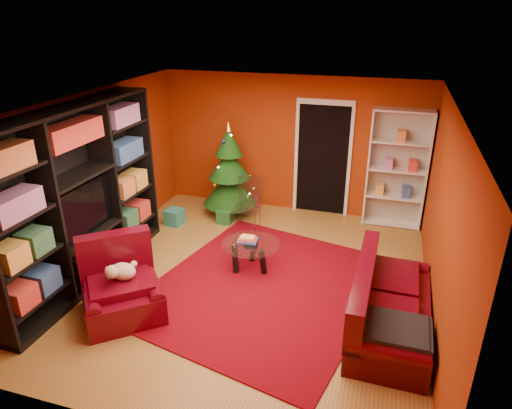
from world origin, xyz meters
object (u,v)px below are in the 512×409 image
(media_unit, at_px, (78,199))
(armchair, at_px, (121,287))
(rug, at_px, (264,287))
(gift_box_green, at_px, (225,216))
(gift_box_teal, at_px, (174,217))
(white_bookshelf, at_px, (397,170))
(dog, at_px, (123,271))
(gift_box_red, at_px, (253,201))
(christmas_tree, at_px, (229,171))
(sofa, at_px, (392,300))
(acrylic_chair, at_px, (247,208))
(coffee_table, at_px, (251,256))

(media_unit, height_order, armchair, media_unit)
(rug, bearing_deg, gift_box_green, 124.65)
(gift_box_teal, bearing_deg, white_bookshelf, 16.92)
(rug, relative_size, dog, 8.56)
(gift_box_green, relative_size, white_bookshelf, 0.12)
(rug, relative_size, media_unit, 1.03)
(media_unit, xyz_separation_m, dog, (0.97, -0.56, -0.66))
(white_bookshelf, bearing_deg, gift_box_red, 179.79)
(gift_box_teal, xyz_separation_m, dog, (0.58, -2.57, 0.46))
(christmas_tree, distance_m, sofa, 4.11)
(media_unit, distance_m, gift_box_green, 2.91)
(gift_box_green, height_order, acrylic_chair, acrylic_chair)
(media_unit, relative_size, gift_box_teal, 11.38)
(media_unit, bearing_deg, coffee_table, 23.06)
(christmas_tree, bearing_deg, rug, -59.65)
(gift_box_green, bearing_deg, sofa, -37.16)
(rug, height_order, coffee_table, coffee_table)
(rug, relative_size, sofa, 1.72)
(rug, bearing_deg, gift_box_red, 110.37)
(acrylic_chair, bearing_deg, christmas_tree, 129.71)
(gift_box_red, height_order, coffee_table, coffee_table)
(gift_box_red, distance_m, dog, 3.83)
(white_bookshelf, bearing_deg, media_unit, -142.84)
(acrylic_chair, bearing_deg, gift_box_red, 100.29)
(gift_box_green, relative_size, gift_box_red, 1.14)
(gift_box_red, height_order, dog, dog)
(christmas_tree, bearing_deg, media_unit, -113.97)
(christmas_tree, xyz_separation_m, dog, (-0.25, -3.32, -0.27))
(coffee_table, bearing_deg, gift_box_green, 123.40)
(gift_box_teal, height_order, acrylic_chair, acrylic_chair)
(rug, bearing_deg, gift_box_teal, 144.70)
(sofa, bearing_deg, christmas_tree, 50.15)
(armchair, relative_size, acrylic_chair, 1.17)
(gift_box_green, height_order, dog, dog)
(dog, bearing_deg, rug, -6.35)
(sofa, xyz_separation_m, coffee_table, (-2.07, 0.85, -0.20))
(gift_box_green, distance_m, armchair, 3.01)
(christmas_tree, bearing_deg, sofa, -41.33)
(gift_box_green, distance_m, gift_box_red, 0.89)
(rug, xyz_separation_m, gift_box_red, (-1.01, 2.72, 0.11))
(armchair, height_order, coffee_table, armchair)
(christmas_tree, xyz_separation_m, gift_box_green, (0.04, -0.40, -0.75))
(media_unit, height_order, gift_box_teal, media_unit)
(gift_box_teal, distance_m, gift_box_red, 1.65)
(christmas_tree, xyz_separation_m, coffee_table, (0.99, -1.85, -0.65))
(gift_box_teal, xyz_separation_m, sofa, (3.90, -1.95, 0.28))
(sofa, height_order, coffee_table, sofa)
(sofa, bearing_deg, media_unit, 92.25)
(christmas_tree, relative_size, gift_box_teal, 6.25)
(white_bookshelf, bearing_deg, armchair, -130.33)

